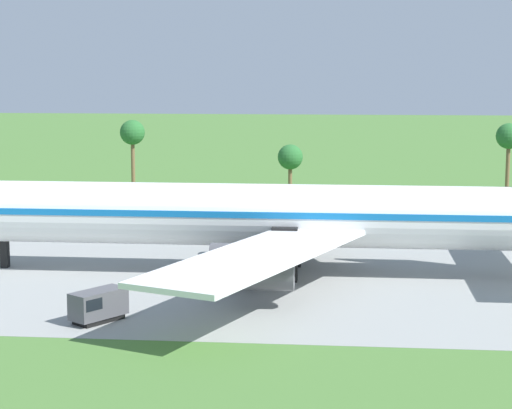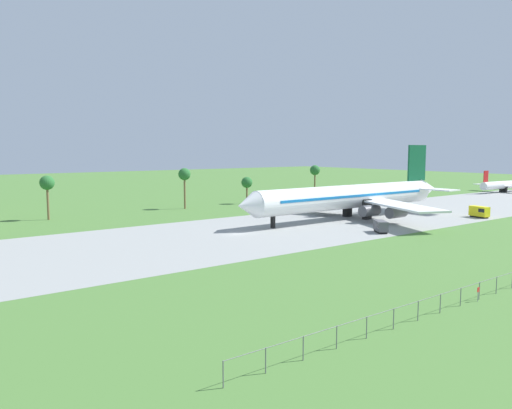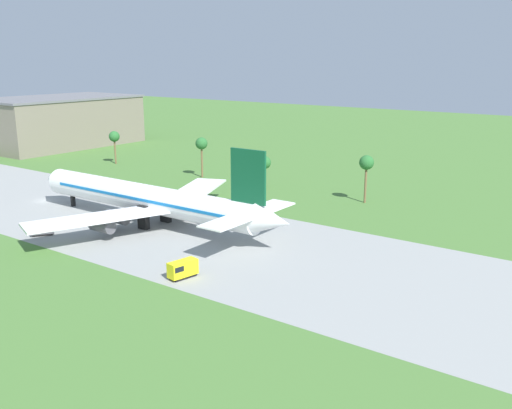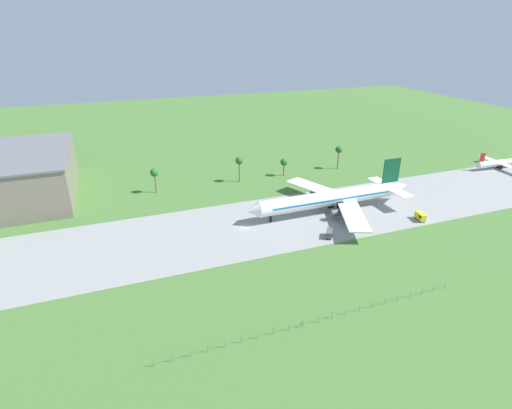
{
  "view_description": "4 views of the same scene",
  "coord_description": "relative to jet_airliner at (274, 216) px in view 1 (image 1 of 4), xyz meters",
  "views": [
    {
      "loc": [
        43.94,
        -85.91,
        19.69
      ],
      "look_at": [
        35.45,
        0.94,
        6.67
      ],
      "focal_mm": 65.0,
      "sensor_mm": 36.0,
      "label": 1
    },
    {
      "loc": [
        -59.37,
        -84.37,
        17.54
      ],
      "look_at": [
        5.73,
        0.94,
        5.67
      ],
      "focal_mm": 35.0,
      "sensor_mm": 36.0,
      "label": 2
    },
    {
      "loc": [
        124.7,
        -81.82,
        34.94
      ],
      "look_at": [
        65.17,
        0.94,
        8.65
      ],
      "focal_mm": 40.0,
      "sensor_mm": 36.0,
      "label": 3
    },
    {
      "loc": [
        -42.04,
        -122.88,
        67.1
      ],
      "look_at": [
        6.2,
        5.0,
        6.0
      ],
      "focal_mm": 28.0,
      "sensor_mm": 36.0,
      "label": 4
    }
  ],
  "objects": [
    {
      "name": "jet_airliner",
      "position": [
        0.0,
        0.0,
        0.0
      ],
      "size": [
        71.66,
        56.53,
        18.78
      ],
      "color": "white",
      "rests_on": "ground_plane"
    },
    {
      "name": "palm_tree_row",
      "position": [
        -14.68,
        44.56,
        3.29
      ],
      "size": [
        95.71,
        3.6,
        12.08
      ],
      "color": "brown",
      "rests_on": "ground_plane"
    },
    {
      "name": "baggage_tug",
      "position": [
        -12.29,
        -18.51,
        -4.26
      ],
      "size": [
        4.22,
        4.86,
        2.5
      ],
      "color": "black",
      "rests_on": "ground_plane"
    }
  ]
}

